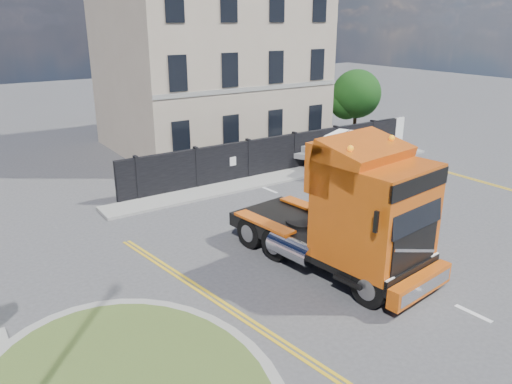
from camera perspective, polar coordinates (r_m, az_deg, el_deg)
ground at (r=17.14m, az=4.32°, el=-8.23°), size 120.00×120.00×0.00m
hoarding_fence at (r=27.23m, az=3.62°, el=4.51°), size 18.80×0.25×2.00m
georgian_building at (r=32.42m, az=-5.36°, el=15.37°), size 12.30×10.30×12.80m
tree at (r=34.19m, az=11.14°, el=10.70°), size 3.20×3.20×4.80m
pavement_far at (r=26.48m, az=3.80°, el=1.96°), size 20.00×1.60×0.12m
truck at (r=16.02m, az=11.26°, el=-2.79°), size 3.65×7.66×4.42m
flatbed_pickup at (r=26.91m, az=9.64°, el=4.59°), size 4.33×6.02×2.27m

